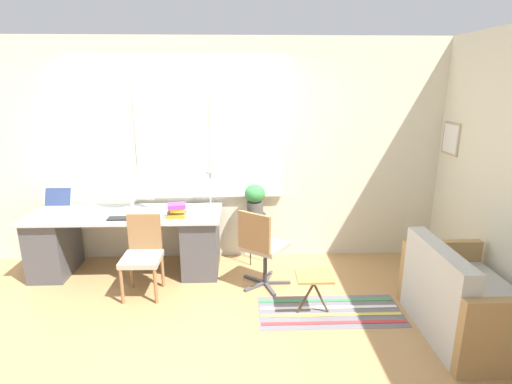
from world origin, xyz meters
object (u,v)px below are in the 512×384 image
Objects in this scene: potted_plant at (255,198)px; folding_stool at (314,279)px; keyboard at (125,218)px; mouse at (149,217)px; monitor at (130,187)px; laptop at (55,206)px; plant_stand at (255,220)px; desk_lamp at (210,180)px; couch_loveseat at (464,303)px; office_chair_swivel at (262,246)px; desk_chair_wooden at (143,253)px; book_stack at (177,210)px.

folding_stool is (0.53, -1.17, -0.48)m from potted_plant.
keyboard is 0.27m from mouse.
potted_plant is (1.46, 0.05, -0.17)m from monitor.
laptop is 0.54× the size of plant_stand.
monitor is 0.93m from desk_lamp.
couch_loveseat is (2.34, -1.54, -0.77)m from desk_lamp.
desk_lamp is at bearing -180.00° from potted_plant.
desk_lamp is 1.16× the size of folding_stool.
mouse is 1.28m from office_chair_swivel.
laptop is 0.41× the size of desk_chair_wooden.
potted_plant is (-1.81, 1.54, 0.54)m from couch_loveseat.
book_stack is 0.60× the size of potted_plant.
desk_lamp is 2.91m from couch_loveseat.
potted_plant is at bearing 23.38° from book_stack.
plant_stand is at bearing 2.07° from monitor.
desk_lamp is at bearing 47.75° from book_stack.
book_stack is at bearing -156.62° from plant_stand.
folding_stool is (1.74, -0.46, -0.09)m from desk_chair_wooden.
office_chair_swivel is (1.50, -0.22, -0.26)m from keyboard.
potted_plant is (1.21, 0.71, 0.38)m from desk_chair_wooden.
plant_stand is at bearing 23.38° from book_stack.
monitor is 2.40× the size of book_stack.
desk_lamp reaches higher than keyboard.
book_stack reaches higher than mouse.
book_stack is (-0.35, -0.38, -0.25)m from desk_lamp.
monitor is at bearing -176.74° from desk_lamp.
couch_loveseat is (3.26, -1.12, -0.45)m from keyboard.
desk_chair_wooden is 2.26× the size of potted_plant.
potted_plant is (0.53, 0.00, -0.23)m from desk_lamp.
desk_chair_wooden is (1.15, -0.64, -0.34)m from laptop.
book_stack is 0.25× the size of office_chair_swivel.
monitor is (0.89, 0.01, 0.22)m from laptop.
keyboard is at bearing -21.37° from laptop.
laptop is 1.84m from desk_lamp.
potted_plant reaches higher than mouse.
laptop is at bearing 151.83° from desk_chair_wooden.
laptop is at bearing 158.63° from keyboard.
office_chair_swivel is at bearing -85.11° from potted_plant.
plant_stand is at bearing 1.64° from laptop.
mouse is 0.83m from desk_lamp.
office_chair_swivel is (0.93, -0.26, -0.33)m from book_stack.
couch_loveseat is at bearing -23.31° from book_stack.
folding_stool is (1.07, -1.17, -0.71)m from desk_lamp.
laptop reaches higher than desk_chair_wooden.
folding_stool is at bearing -47.64° from desk_lamp.
mouse is 0.10× the size of plant_stand.
folding_stool is at bearing -13.93° from desk_chair_wooden.
laptop reaches higher than mouse.
office_chair_swivel is at bearing 3.92° from desk_chair_wooden.
desk_lamp reaches higher than plant_stand.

